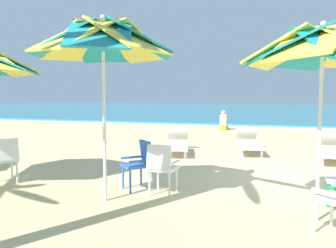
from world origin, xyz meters
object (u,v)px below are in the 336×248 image
object	(u,v)px
plastic_chair_2	(162,166)
plastic_chair_3	(5,158)
sun_lounger_0	(331,150)
sun_lounger_1	(249,143)
plastic_chair_1	(139,162)
beach_umbrella_0	(322,49)
beach_umbrella_1	(103,41)
sun_lounger_2	(177,143)
beachgoer_seated	(224,124)

from	to	relation	value
plastic_chair_2	plastic_chair_3	world-z (taller)	same
sun_lounger_0	sun_lounger_1	xyz separation A→B (m)	(-2.10, 0.72, 0.00)
plastic_chair_1	sun_lounger_1	bearing A→B (deg)	72.54
beach_umbrella_0	plastic_chair_1	world-z (taller)	beach_umbrella_0
plastic_chair_3	plastic_chair_1	bearing A→B (deg)	8.23
beach_umbrella_0	sun_lounger_0	world-z (taller)	beach_umbrella_0
beach_umbrella_1	sun_lounger_2	size ratio (longest dim) A/B	1.30
plastic_chair_3	beach_umbrella_1	bearing A→B (deg)	-10.44
plastic_chair_3	beachgoer_seated	bearing A→B (deg)	78.39
beach_umbrella_0	sun_lounger_1	distance (m)	6.02
beach_umbrella_0	plastic_chair_1	distance (m)	3.46
plastic_chair_2	beachgoer_seated	size ratio (longest dim) A/B	0.94
beach_umbrella_0	sun_lounger_1	size ratio (longest dim) A/B	1.18
sun_lounger_1	beachgoer_seated	size ratio (longest dim) A/B	2.40
plastic_chair_1	sun_lounger_1	xyz separation A→B (m)	(1.49, 4.73, -0.22)
plastic_chair_1	beachgoer_seated	bearing A→B (deg)	91.15
plastic_chair_2	sun_lounger_2	world-z (taller)	plastic_chair_2
beach_umbrella_0	beach_umbrella_1	xyz separation A→B (m)	(-3.13, -0.01, 0.22)
plastic_chair_1	sun_lounger_0	distance (m)	5.39
sun_lounger_1	beachgoer_seated	xyz separation A→B (m)	(-1.71, 6.32, 0.01)
plastic_chair_1	plastic_chair_3	bearing A→B (deg)	-171.77
plastic_chair_2	sun_lounger_2	size ratio (longest dim) A/B	0.39
plastic_chair_2	plastic_chair_1	bearing A→B (deg)	155.87
plastic_chair_2	sun_lounger_1	world-z (taller)	plastic_chair_2
beach_umbrella_0	sun_lounger_2	size ratio (longest dim) A/B	1.18
beachgoer_seated	sun_lounger_1	bearing A→B (deg)	-74.87
plastic_chair_2	beach_umbrella_0	bearing A→B (deg)	-13.34
sun_lounger_2	beachgoer_seated	size ratio (longest dim) A/B	2.41
plastic_chair_1	plastic_chair_2	distance (m)	0.54
beach_umbrella_1	beachgoer_seated	xyz separation A→B (m)	(0.04, 11.85, -2.21)
sun_lounger_0	beachgoer_seated	world-z (taller)	beachgoer_seated
plastic_chair_1	plastic_chair_3	distance (m)	2.59
sun_lounger_0	beachgoer_seated	distance (m)	8.00
plastic_chair_2	beachgoer_seated	bearing A→B (deg)	93.63
beach_umbrella_0	sun_lounger_1	world-z (taller)	beach_umbrella_0
plastic_chair_3	sun_lounger_0	distance (m)	7.56
beach_umbrella_0	sun_lounger_1	xyz separation A→B (m)	(-1.37, 5.51, -1.99)
plastic_chair_2	beach_umbrella_1	bearing A→B (deg)	-142.82
plastic_chair_1	plastic_chair_2	xyz separation A→B (m)	(0.49, -0.22, 0.00)
beach_umbrella_0	sun_lounger_2	world-z (taller)	beach_umbrella_0
plastic_chair_1	sun_lounger_0	size ratio (longest dim) A/B	0.40
sun_lounger_1	plastic_chair_1	bearing A→B (deg)	-107.46
beach_umbrella_1	plastic_chair_3	xyz separation A→B (m)	(-2.30, 0.42, -2.00)
sun_lounger_0	plastic_chair_3	bearing A→B (deg)	-144.54
beach_umbrella_1	plastic_chair_2	world-z (taller)	beach_umbrella_1
sun_lounger_0	plastic_chair_2	bearing A→B (deg)	-126.17
beach_umbrella_0	beach_umbrella_1	distance (m)	3.13
beach_umbrella_0	plastic_chair_2	size ratio (longest dim) A/B	3.04
beach_umbrella_1	beachgoer_seated	size ratio (longest dim) A/B	3.13
plastic_chair_2	beachgoer_seated	xyz separation A→B (m)	(-0.71, 11.27, -0.20)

